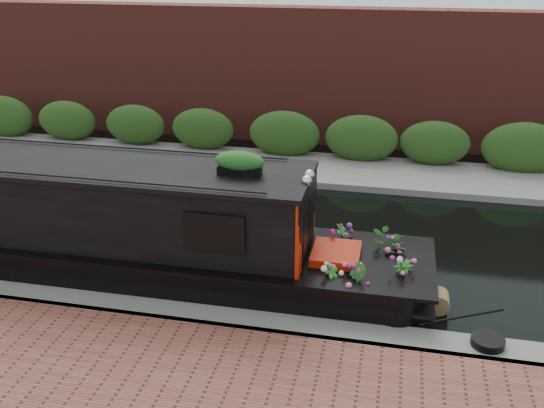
# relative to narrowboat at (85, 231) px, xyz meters

# --- Properties ---
(ground) EXTENTS (80.00, 80.00, 0.00)m
(ground) POSITION_rel_narrowboat_xyz_m (2.13, 2.04, -0.83)
(ground) COLOR black
(ground) RESTS_ON ground
(near_bank_coping) EXTENTS (40.00, 0.60, 0.50)m
(near_bank_coping) POSITION_rel_narrowboat_xyz_m (2.13, -1.26, -0.83)
(near_bank_coping) COLOR slate
(near_bank_coping) RESTS_ON ground
(far_bank_path) EXTENTS (40.00, 2.40, 0.34)m
(far_bank_path) POSITION_rel_narrowboat_xyz_m (2.13, 6.24, -0.83)
(far_bank_path) COLOR slate
(far_bank_path) RESTS_ON ground
(far_hedge) EXTENTS (40.00, 1.10, 2.80)m
(far_hedge) POSITION_rel_narrowboat_xyz_m (2.13, 7.14, -0.83)
(far_hedge) COLOR #224416
(far_hedge) RESTS_ON ground
(far_brick_wall) EXTENTS (40.00, 1.00, 8.00)m
(far_brick_wall) POSITION_rel_narrowboat_xyz_m (2.13, 9.24, -0.83)
(far_brick_wall) COLOR maroon
(far_brick_wall) RESTS_ON ground
(narrowboat) EXTENTS (11.89, 2.14, 2.78)m
(narrowboat) POSITION_rel_narrowboat_xyz_m (0.00, 0.00, 0.00)
(narrowboat) COLOR black
(narrowboat) RESTS_ON ground
(rope_fender) EXTENTS (0.35, 0.39, 0.35)m
(rope_fender) POSITION_rel_narrowboat_xyz_m (6.32, -0.00, -0.65)
(rope_fender) COLOR olive
(rope_fender) RESTS_ON ground
(coiled_mooring_rope) EXTENTS (0.49, 0.49, 0.12)m
(coiled_mooring_rope) POSITION_rel_narrowboat_xyz_m (6.96, -1.20, -0.52)
(coiled_mooring_rope) COLOR black
(coiled_mooring_rope) RESTS_ON near_bank_coping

